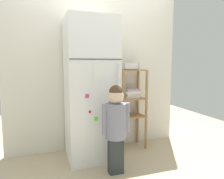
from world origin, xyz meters
TOP-DOWN VIEW (x-y plane):
  - ground_plane at (0.00, 0.00)m, footprint 6.00×6.00m
  - kitchen_wall_back at (0.00, 0.35)m, footprint 2.56×0.03m
  - refrigerator at (-0.16, 0.02)m, footprint 0.63×0.64m
  - child_standing at (0.00, -0.50)m, footprint 0.33×0.24m
  - pantry_shelf_unit at (0.48, 0.17)m, footprint 0.40×0.31m
  - fruit_bin at (0.45, 0.16)m, footprint 0.21×0.16m

SIDE VIEW (x-z plane):
  - ground_plane at x=0.00m, z-range 0.00..0.00m
  - child_standing at x=0.00m, z-range 0.11..1.12m
  - pantry_shelf_unit at x=0.48m, z-range 0.13..1.30m
  - refrigerator at x=-0.16m, z-range 0.00..1.83m
  - kitchen_wall_back at x=0.00m, z-range 0.00..2.33m
  - fruit_bin at x=0.45m, z-range 1.16..1.25m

